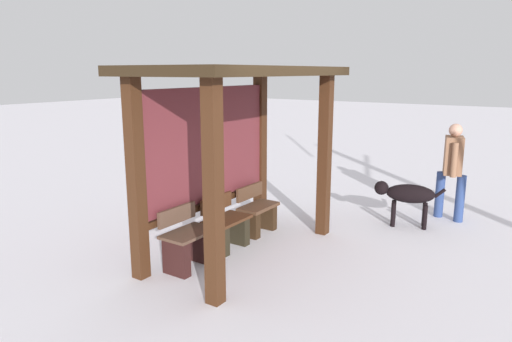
{
  "coord_description": "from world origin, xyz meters",
  "views": [
    {
      "loc": [
        -4.67,
        -3.33,
        2.34
      ],
      "look_at": [
        -0.18,
        -0.33,
        1.17
      ],
      "focal_mm": 32.47,
      "sensor_mm": 36.0,
      "label": 1
    }
  ],
  "objects_px": {
    "dog": "(406,195)",
    "bench_right_inside": "(257,214)",
    "bus_shelter": "(232,114)",
    "bench_left_inside": "(188,244)",
    "person_walking": "(453,165)",
    "bench_center_inside": "(226,228)"
  },
  "relations": [
    {
      "from": "bench_right_inside",
      "to": "person_walking",
      "type": "xyz_separation_m",
      "value": [
        2.24,
        -2.21,
        0.6
      ]
    },
    {
      "from": "bus_shelter",
      "to": "dog",
      "type": "xyz_separation_m",
      "value": [
        2.26,
        -1.62,
        -1.31
      ]
    },
    {
      "from": "bench_right_inside",
      "to": "dog",
      "type": "distance_m",
      "value": 2.3
    },
    {
      "from": "bench_center_inside",
      "to": "person_walking",
      "type": "bearing_deg",
      "value": -36.45
    },
    {
      "from": "bus_shelter",
      "to": "person_walking",
      "type": "height_order",
      "value": "bus_shelter"
    },
    {
      "from": "bench_center_inside",
      "to": "bench_right_inside",
      "type": "distance_m",
      "value": 0.75
    },
    {
      "from": "bus_shelter",
      "to": "bench_right_inside",
      "type": "relative_size",
      "value": 4.23
    },
    {
      "from": "bench_center_inside",
      "to": "bench_right_inside",
      "type": "height_order",
      "value": "bench_center_inside"
    },
    {
      "from": "bus_shelter",
      "to": "bench_left_inside",
      "type": "xyz_separation_m",
      "value": [
        -0.75,
        0.11,
        -1.51
      ]
    },
    {
      "from": "bench_left_inside",
      "to": "dog",
      "type": "height_order",
      "value": "bench_left_inside"
    },
    {
      "from": "bus_shelter",
      "to": "bench_left_inside",
      "type": "bearing_deg",
      "value": 171.64
    },
    {
      "from": "bus_shelter",
      "to": "person_walking",
      "type": "bearing_deg",
      "value": -35.04
    },
    {
      "from": "bench_center_inside",
      "to": "person_walking",
      "type": "xyz_separation_m",
      "value": [
        3.0,
        -2.21,
        0.61
      ]
    },
    {
      "from": "bench_left_inside",
      "to": "dog",
      "type": "relative_size",
      "value": 0.73
    },
    {
      "from": "bench_right_inside",
      "to": "bench_left_inside",
      "type": "bearing_deg",
      "value": 179.99
    },
    {
      "from": "bench_right_inside",
      "to": "bench_center_inside",
      "type": "bearing_deg",
      "value": 179.92
    },
    {
      "from": "dog",
      "to": "bench_right_inside",
      "type": "bearing_deg",
      "value": 131.07
    },
    {
      "from": "bench_left_inside",
      "to": "bench_center_inside",
      "type": "relative_size",
      "value": 1.05
    },
    {
      "from": "bench_left_inside",
      "to": "dog",
      "type": "bearing_deg",
      "value": -29.81
    },
    {
      "from": "bench_left_inside",
      "to": "person_walking",
      "type": "xyz_separation_m",
      "value": [
        3.75,
        -2.21,
        0.59
      ]
    },
    {
      "from": "bus_shelter",
      "to": "bench_left_inside",
      "type": "distance_m",
      "value": 1.69
    },
    {
      "from": "bus_shelter",
      "to": "person_walking",
      "type": "distance_m",
      "value": 3.77
    }
  ]
}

